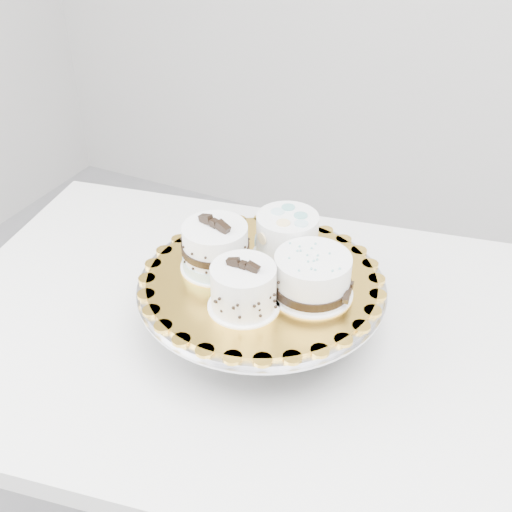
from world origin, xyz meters
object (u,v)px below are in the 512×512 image
at_px(cake_dots, 287,235).
at_px(cake_banded, 216,249).
at_px(table, 263,362).
at_px(cake_board, 262,279).
at_px(cake_ribbon, 313,277).
at_px(cake_swirl, 243,288).
at_px(cake_stand, 262,297).

bearing_deg(cake_dots, cake_banded, -137.80).
relative_size(table, cake_board, 3.43).
distance_m(cake_banded, cake_ribbon, 0.17).
distance_m(table, cake_banded, 0.25).
height_order(cake_swirl, cake_ribbon, cake_swirl).
bearing_deg(cake_swirl, cake_banded, 140.44).
xyz_separation_m(cake_swirl, cake_ribbon, (0.08, 0.07, -0.00)).
bearing_deg(cake_banded, cake_ribbon, 16.60).
xyz_separation_m(cake_stand, cake_dots, (0.01, 0.08, 0.08)).
bearing_deg(cake_swirl, cake_stand, 94.97).
bearing_deg(cake_stand, cake_dots, 83.31).
bearing_deg(table, cake_ribbon, -20.26).
bearing_deg(cake_dots, cake_board, -96.98).
xyz_separation_m(table, cake_board, (0.00, -0.01, 0.20)).
bearing_deg(cake_banded, table, 29.49).
relative_size(cake_board, cake_banded, 2.85).
distance_m(cake_stand, cake_dots, 0.11).
height_order(cake_stand, cake_ribbon, cake_ribbon).
distance_m(cake_swirl, cake_banded, 0.11).
bearing_deg(cake_stand, cake_ribbon, -1.23).
height_order(cake_stand, cake_board, cake_board).
height_order(table, cake_ribbon, cake_ribbon).
bearing_deg(cake_ribbon, cake_banded, 172.41).
bearing_deg(table, cake_banded, -176.34).
height_order(cake_stand, cake_swirl, cake_swirl).
height_order(cake_board, cake_swirl, cake_swirl).
bearing_deg(cake_stand, cake_swirl, -85.27).
relative_size(cake_swirl, cake_banded, 0.84).
distance_m(cake_swirl, cake_ribbon, 0.11).
relative_size(cake_stand, cake_board, 1.09).
relative_size(cake_dots, cake_ribbon, 0.91).
height_order(table, cake_stand, cake_stand).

